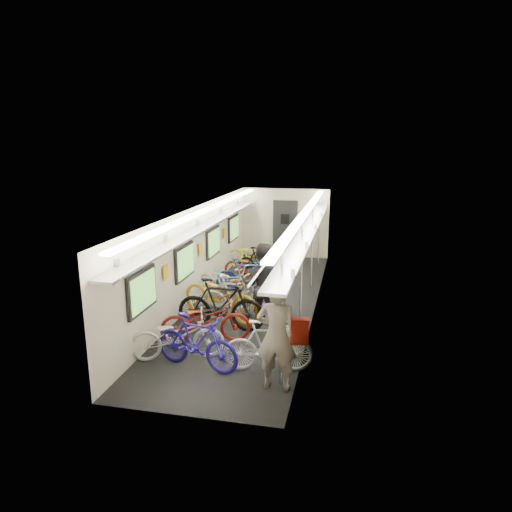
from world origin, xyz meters
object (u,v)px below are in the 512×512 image
at_px(passenger_near, 277,336).
at_px(backpack, 299,331).
at_px(bicycle_1, 196,342).
at_px(passenger_mid, 262,285).
at_px(bicycle_0, 177,336).

height_order(passenger_near, backpack, passenger_near).
distance_m(passenger_near, backpack, 0.80).
height_order(bicycle_1, passenger_mid, passenger_mid).
bearing_deg(passenger_mid, bicycle_1, 68.33).
relative_size(bicycle_1, passenger_near, 0.92).
distance_m(bicycle_1, passenger_near, 1.60).
bearing_deg(bicycle_0, bicycle_1, -139.58).
bearing_deg(bicycle_0, backpack, -136.84).
height_order(bicycle_0, bicycle_1, bicycle_1).
bearing_deg(backpack, passenger_near, 116.89).
bearing_deg(passenger_near, bicycle_1, -10.60).
relative_size(bicycle_0, passenger_near, 0.95).
bearing_deg(backpack, passenger_mid, 100.86).
distance_m(bicycle_0, passenger_near, 2.12).
bearing_deg(passenger_mid, backpack, 107.46).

